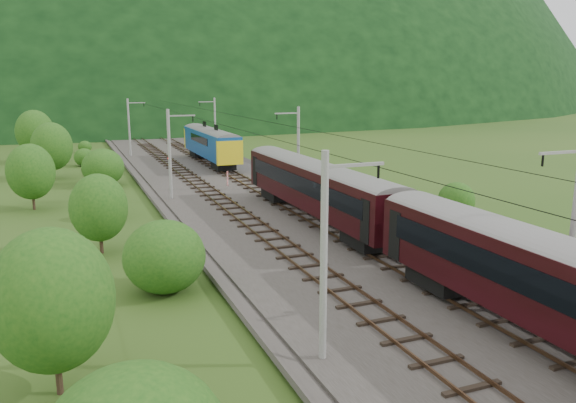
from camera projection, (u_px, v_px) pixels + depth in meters
name	position (u px, v px, depth m)	size (l,w,h in m)	color
ground	(454.00, 338.00, 23.85)	(600.00, 600.00, 0.00)	#284816
railbed	(346.00, 265.00, 32.90)	(14.00, 220.00, 0.30)	#38332D
track_left	(308.00, 266.00, 31.99)	(2.40, 220.00, 0.27)	brown
track_right	(381.00, 256.00, 33.73)	(2.40, 220.00, 0.27)	brown
catenary_left	(170.00, 152.00, 49.75)	(2.54, 192.28, 8.00)	gray
catenary_right	(298.00, 146.00, 54.18)	(2.54, 192.28, 8.00)	gray
overhead_wires	(348.00, 147.00, 31.44)	(4.83, 198.00, 0.03)	black
mountain_main	(96.00, 104.00, 259.97)	(504.00, 360.00, 244.00)	black
train	(574.00, 278.00, 20.76)	(3.02, 121.93, 5.25)	black
hazard_post_near	(168.00, 146.00, 84.13)	(0.18, 0.18, 1.71)	red
hazard_post_far	(227.00, 178.00, 56.62)	(0.16, 0.16, 1.51)	red
signal	(169.00, 165.00, 63.09)	(0.22, 0.22, 2.01)	black
vegetation_left	(72.00, 199.00, 38.28)	(12.68, 141.92, 7.00)	#1D4F15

